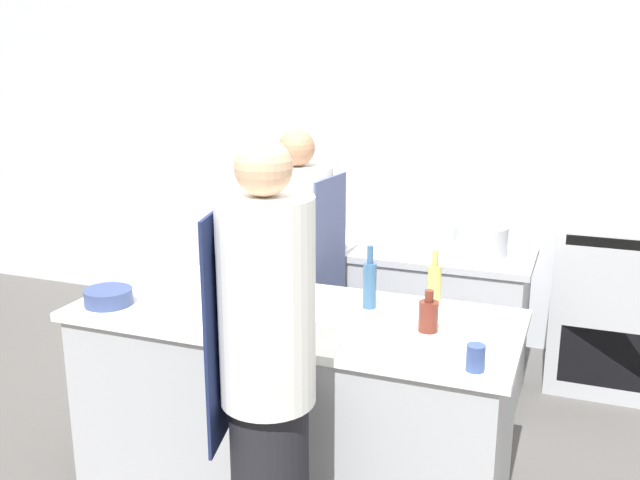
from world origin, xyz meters
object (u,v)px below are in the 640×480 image
at_px(chef_at_stove, 298,276).
at_px(bottle_olive_oil, 434,284).
at_px(oven_range, 617,305).
at_px(bowl_prep_small, 264,319).
at_px(bottle_vinegar, 370,283).
at_px(chef_at_prep_near, 267,381).
at_px(bowl_mixing_large, 108,297).
at_px(cup, 476,358).
at_px(stockpot, 481,240).
at_px(bottle_wine, 428,315).
at_px(bowl_ceramic_blue, 208,279).

distance_m(chef_at_stove, bottle_olive_oil, 0.98).
xyz_separation_m(oven_range, bowl_prep_small, (-1.48, -1.96, 0.41)).
relative_size(oven_range, bottle_vinegar, 3.45).
relative_size(chef_at_stove, bottle_vinegar, 5.49).
height_order(chef_at_prep_near, bowl_mixing_large, chef_at_prep_near).
distance_m(cup, stockpot, 1.62).
bearing_deg(stockpot, bowl_prep_small, -114.70).
bearing_deg(oven_range, chef_at_stove, -149.71).
bearing_deg(cup, bottle_wine, 128.08).
bearing_deg(bowl_mixing_large, oven_range, 40.64).
relative_size(chef_at_prep_near, bowl_mixing_large, 7.90).
xyz_separation_m(bottle_olive_oil, stockpot, (0.07, 0.97, -0.02)).
bearing_deg(stockpot, bottle_wine, -91.00).
height_order(bottle_wine, bowl_mixing_large, bottle_wine).
height_order(bottle_vinegar, bowl_ceramic_blue, bottle_vinegar).
distance_m(oven_range, bowl_ceramic_blue, 2.55).
relative_size(cup, stockpot, 0.33).
height_order(bowl_mixing_large, stockpot, stockpot).
xyz_separation_m(bottle_olive_oil, bottle_vinegar, (-0.27, -0.13, 0.01)).
xyz_separation_m(bottle_wine, bowl_ceramic_blue, (-1.17, 0.19, -0.03)).
relative_size(bottle_wine, bowl_ceramic_blue, 0.80).
xyz_separation_m(bowl_prep_small, cup, (0.92, -0.11, 0.01)).
distance_m(chef_at_stove, bottle_vinegar, 0.83).
xyz_separation_m(bottle_vinegar, bowl_ceramic_blue, (-0.85, 0.01, -0.08)).
relative_size(bottle_olive_oil, cup, 2.62).
height_order(bowl_prep_small, cup, cup).
distance_m(oven_range, stockpot, 1.02).
bearing_deg(bowl_mixing_large, chef_at_stove, 59.51).
bearing_deg(chef_at_stove, bowl_prep_small, 19.59).
distance_m(bowl_ceramic_blue, cup, 1.50).
xyz_separation_m(bottle_wine, stockpot, (0.02, 1.29, 0.01)).
bearing_deg(bottle_vinegar, bowl_ceramic_blue, 179.32).
bearing_deg(bowl_mixing_large, bowl_ceramic_blue, 53.63).
bearing_deg(stockpot, chef_at_prep_near, -103.19).
bearing_deg(bowl_mixing_large, bottle_vinegar, 19.00).
bearing_deg(bottle_olive_oil, chef_at_prep_near, -111.61).
relative_size(bottle_wine, bowl_prep_small, 0.99).
distance_m(chef_at_prep_near, bottle_wine, 0.80).
height_order(oven_range, bottle_wine, bottle_wine).
height_order(bottle_olive_oil, bottle_wine, bottle_olive_oil).
height_order(oven_range, stockpot, stockpot).
height_order(bottle_olive_oil, bowl_prep_small, bottle_olive_oil).
xyz_separation_m(chef_at_stove, bottle_wine, (0.90, -0.74, 0.15)).
height_order(chef_at_prep_near, chef_at_stove, chef_at_prep_near).
relative_size(bowl_ceramic_blue, stockpot, 0.74).
bearing_deg(bowl_ceramic_blue, cup, -19.82).
bearing_deg(bottle_olive_oil, stockpot, 86.02).
relative_size(chef_at_stove, cup, 15.96).
relative_size(bottle_olive_oil, bowl_mixing_large, 1.20).
xyz_separation_m(chef_at_stove, stockpot, (0.93, 0.55, 0.16)).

